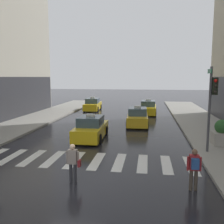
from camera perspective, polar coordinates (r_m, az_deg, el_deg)
ground_plane at (r=10.86m, az=-10.11°, el=-15.90°), size 160.00×160.00×0.00m
crosswalk_markings at (r=13.54m, az=-6.03°, el=-10.90°), size 11.30×2.80×0.01m
traffic_light_pole at (r=14.96m, az=21.86°, el=3.12°), size 0.44×0.84×4.80m
taxi_lead at (r=17.91m, az=-4.81°, el=-3.82°), size 1.96×4.56×1.80m
taxi_second at (r=22.91m, az=5.84°, el=-1.24°), size 2.05×4.59×1.80m
taxi_third at (r=29.91m, az=8.25°, el=0.88°), size 2.01×4.58×1.80m
taxi_fourth at (r=33.15m, az=-4.44°, el=1.63°), size 2.10×4.62×1.80m
pedestrian_with_backpack at (r=10.29m, az=18.26°, el=-11.75°), size 0.55×0.43×1.65m
pedestrian_with_handbag at (r=10.65m, az=-8.89°, el=-10.98°), size 0.61×0.24×1.65m
planter_near_corner at (r=17.13m, az=23.76°, el=-4.51°), size 1.10×1.10×1.60m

